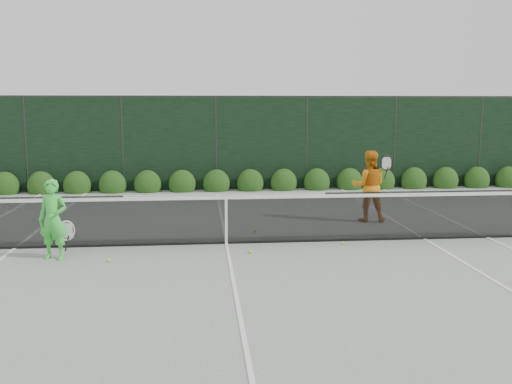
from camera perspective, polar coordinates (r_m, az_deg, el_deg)
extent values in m
plane|color=gray|center=(11.49, -2.98, -5.20)|extent=(80.00, 80.00, 0.00)
cube|color=black|center=(11.97, -23.55, -2.88)|extent=(4.40, 0.01, 1.02)
cube|color=black|center=(11.39, -3.00, -2.86)|extent=(4.00, 0.01, 0.96)
cube|color=black|center=(12.30, 16.97, -2.24)|extent=(4.40, 0.01, 1.02)
cube|color=white|center=(11.31, -3.02, -0.56)|extent=(12.80, 0.03, 0.07)
cube|color=black|center=(11.49, -2.98, -5.11)|extent=(12.80, 0.02, 0.04)
cube|color=white|center=(11.39, -3.00, -2.97)|extent=(0.05, 0.03, 0.91)
imported|color=#3ED343|center=(10.86, -19.63, -2.61)|extent=(0.60, 0.46, 1.45)
torus|color=silver|center=(10.95, -18.43, -3.69)|extent=(0.29, 0.14, 0.30)
cylinder|color=black|center=(11.00, -18.37, -4.91)|extent=(0.10, 0.03, 0.30)
imported|color=orange|center=(13.84, 11.21, 0.59)|extent=(0.93, 0.78, 1.70)
torus|color=black|center=(13.69, 12.93, 2.85)|extent=(0.30, 0.03, 0.30)
cylinder|color=black|center=(13.71, 12.89, 1.85)|extent=(0.10, 0.03, 0.30)
cube|color=white|center=(12.94, 22.15, -4.24)|extent=(0.06, 23.77, 0.01)
cube|color=white|center=(12.05, -23.02, -5.22)|extent=(0.06, 23.77, 0.01)
cube|color=white|center=(12.37, 16.50, -4.53)|extent=(0.06, 23.77, 0.01)
cube|color=white|center=(23.20, -4.29, 1.86)|extent=(11.03, 0.06, 0.01)
cube|color=white|center=(17.77, -3.90, -0.24)|extent=(8.23, 0.06, 0.01)
cube|color=white|center=(11.49, -2.98, -5.18)|extent=(0.06, 12.80, 0.01)
cube|color=black|center=(18.70, -4.05, 4.81)|extent=(32.00, 0.06, 3.00)
cube|color=#262826|center=(18.66, -4.10, 9.51)|extent=(32.00, 0.06, 0.06)
cylinder|color=#262826|center=(19.49, -22.02, 4.36)|extent=(0.08, 0.08, 3.00)
cylinder|color=#262826|center=(18.86, -13.23, 4.64)|extent=(0.08, 0.08, 3.00)
cylinder|color=#262826|center=(18.70, -4.05, 4.81)|extent=(0.08, 0.08, 3.00)
cylinder|color=#262826|center=(19.01, 5.06, 4.87)|extent=(0.08, 0.08, 3.00)
cylinder|color=#262826|center=(19.78, 13.67, 4.80)|extent=(0.08, 0.08, 3.00)
cylinder|color=#262826|center=(20.96, 21.47, 4.65)|extent=(0.08, 0.08, 3.00)
ellipsoid|color=#14330E|center=(19.46, -23.79, 0.50)|extent=(0.86, 0.65, 0.94)
ellipsoid|color=#14330E|center=(19.14, -20.67, 0.56)|extent=(0.86, 0.65, 0.94)
ellipsoid|color=#14330E|center=(18.88, -17.45, 0.61)|extent=(0.86, 0.65, 0.94)
ellipsoid|color=#14330E|center=(18.69, -14.14, 0.67)|extent=(0.86, 0.65, 0.94)
ellipsoid|color=#14330E|center=(18.55, -10.78, 0.72)|extent=(0.86, 0.65, 0.94)
ellipsoid|color=#14330E|center=(18.48, -7.39, 0.77)|extent=(0.86, 0.65, 0.94)
ellipsoid|color=#14330E|center=(18.48, -3.98, 0.82)|extent=(0.86, 0.65, 0.94)
ellipsoid|color=#14330E|center=(18.54, -0.58, 0.87)|extent=(0.86, 0.65, 0.94)
ellipsoid|color=#14330E|center=(18.66, 2.79, 0.91)|extent=(0.86, 0.65, 0.94)
ellipsoid|color=#14330E|center=(18.85, 6.10, 0.95)|extent=(0.86, 0.65, 0.94)
ellipsoid|color=#14330E|center=(19.10, 9.33, 0.99)|extent=(0.86, 0.65, 0.94)
ellipsoid|color=#14330E|center=(19.41, 12.48, 1.02)|extent=(0.86, 0.65, 0.94)
ellipsoid|color=#14330E|center=(19.78, 15.51, 1.05)|extent=(0.86, 0.65, 0.94)
ellipsoid|color=#14330E|center=(20.20, 18.42, 1.07)|extent=(0.86, 0.65, 0.94)
ellipsoid|color=#14330E|center=(20.67, 21.21, 1.09)|extent=(0.86, 0.65, 0.94)
ellipsoid|color=#14330E|center=(21.19, 23.87, 1.11)|extent=(0.86, 0.65, 0.94)
sphere|color=#B0DD31|center=(10.74, -0.59, -6.00)|extent=(0.07, 0.07, 0.07)
sphere|color=#B0DD31|center=(10.50, -14.54, -6.63)|extent=(0.07, 0.07, 0.07)
sphere|color=#B0DD31|center=(11.54, 8.67, -5.07)|extent=(0.07, 0.07, 0.07)
sphere|color=#B0DD31|center=(12.49, -0.08, -3.90)|extent=(0.07, 0.07, 0.07)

